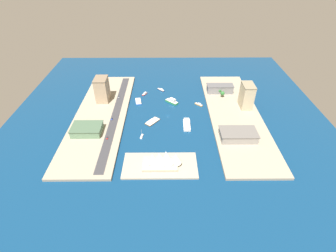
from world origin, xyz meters
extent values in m
plane|color=navy|center=(0.00, 0.00, 0.00)|extent=(440.00, 440.00, 0.00)
cube|color=#9E937F|center=(-93.35, 0.00, 1.55)|extent=(70.00, 240.00, 3.09)
cube|color=#9E937F|center=(93.35, 0.00, 1.55)|extent=(70.00, 240.00, 3.09)
cube|color=#A89E89|center=(9.00, 98.56, 1.00)|extent=(80.39, 39.21, 2.00)
cube|color=#38383D|center=(72.52, 0.00, 3.17)|extent=(10.77, 228.00, 0.15)
cube|color=#1E284C|center=(10.96, -75.45, 0.67)|extent=(12.26, 12.69, 1.34)
cone|color=#1E284C|center=(16.08, -80.87, 0.67)|extent=(1.71, 1.71, 1.21)
cube|color=white|center=(9.45, -73.85, 2.30)|extent=(5.79, 5.92, 1.92)
cube|color=beige|center=(10.96, -75.45, 1.39)|extent=(11.77, 12.19, 0.10)
cube|color=#2D8C4C|center=(-6.06, -35.97, 1.35)|extent=(20.15, 19.43, 2.71)
cone|color=#2D8C4C|center=(2.14, -43.58, 1.35)|extent=(3.44, 3.44, 2.44)
cube|color=white|center=(-7.28, -34.84, 5.09)|extent=(10.30, 10.07, 4.77)
cube|color=beige|center=(-6.06, -35.97, 2.76)|extent=(19.35, 18.65, 0.10)
cube|color=brown|center=(20.76, 15.00, 0.70)|extent=(20.88, 22.60, 1.40)
cone|color=brown|center=(13.84, 6.45, 0.70)|extent=(1.77, 1.77, 1.26)
cube|color=white|center=(22.66, 17.34, 2.43)|extent=(12.15, 12.92, 2.06)
cube|color=beige|center=(20.76, 15.00, 1.45)|extent=(20.05, 21.70, 0.10)
cube|color=orange|center=(-46.32, -29.01, 0.65)|extent=(11.73, 11.17, 1.30)
cone|color=orange|center=(-41.41, -33.50, 0.65)|extent=(1.66, 1.66, 1.17)
cube|color=white|center=(-47.08, -28.31, 2.14)|extent=(5.39, 5.24, 1.68)
cube|color=beige|center=(-46.32, -29.01, 1.35)|extent=(11.26, 10.73, 0.10)
cube|color=white|center=(32.89, 47.19, 0.54)|extent=(3.98, 9.69, 1.07)
cone|color=white|center=(32.13, 42.25, 0.54)|extent=(1.10, 1.10, 0.96)
cube|color=white|center=(33.10, 48.52, 1.47)|extent=(2.37, 5.31, 0.80)
cube|color=beige|center=(32.89, 47.19, 1.12)|extent=(3.82, 9.30, 0.10)
cylinder|color=silver|center=(32.82, 46.72, 6.26)|extent=(0.24, 0.24, 10.38)
cube|color=blue|center=(44.70, -38.49, 0.80)|extent=(11.70, 20.64, 1.60)
cone|color=blue|center=(46.59, -48.47, 0.80)|extent=(1.68, 1.68, 1.44)
cube|color=white|center=(44.06, -35.07, 3.02)|extent=(8.01, 8.49, 2.84)
cube|color=beige|center=(44.70, -38.49, 1.65)|extent=(11.23, 19.82, 0.10)
cube|color=silver|center=(-24.98, 24.56, 1.33)|extent=(9.54, 25.52, 2.66)
cone|color=silver|center=(-24.66, 37.94, 1.33)|extent=(2.45, 2.45, 2.39)
cube|color=white|center=(-25.07, 20.95, 4.71)|extent=(7.27, 11.89, 4.10)
cube|color=beige|center=(-24.98, 24.56, 2.71)|extent=(9.16, 24.50, 0.10)
cube|color=red|center=(36.72, -61.63, 0.76)|extent=(8.34, 10.44, 1.51)
cone|color=red|center=(39.60, -57.00, 0.76)|extent=(1.88, 1.88, 1.36)
cube|color=white|center=(35.90, -62.95, 2.33)|extent=(4.65, 5.08, 1.64)
cube|color=beige|center=(36.72, -61.63, 1.56)|extent=(8.01, 10.02, 0.10)
cube|color=#C6B793|center=(-112.02, -19.15, 20.33)|extent=(15.34, 25.14, 34.48)
cube|color=gray|center=(-112.02, -19.15, 37.97)|extent=(15.96, 26.15, 0.80)
cube|color=tan|center=(96.94, -39.32, 20.57)|extent=(17.57, 24.72, 34.96)
cube|color=#7C6B55|center=(96.94, -39.32, 38.45)|extent=(18.28, 25.71, 0.80)
cube|color=slate|center=(101.31, 41.80, 7.53)|extent=(35.91, 25.97, 8.88)
cube|color=#47624A|center=(101.31, 41.80, 12.37)|extent=(37.35, 27.01, 0.80)
cube|color=gray|center=(-85.05, 54.28, 7.80)|extent=(42.96, 25.21, 9.41)
cube|color=slate|center=(-85.05, 54.28, 12.90)|extent=(44.68, 26.22, 0.80)
cube|color=gray|center=(-82.80, -62.93, 8.92)|extent=(39.73, 15.41, 11.65)
cube|color=#59595C|center=(-82.80, -62.93, 15.14)|extent=(41.31, 16.03, 0.80)
cylinder|color=black|center=(74.07, -44.83, 3.56)|extent=(0.25, 0.64, 0.64)
cylinder|color=black|center=(75.83, -44.83, 3.56)|extent=(0.25, 0.64, 0.64)
cylinder|color=black|center=(74.08, -47.85, 3.56)|extent=(0.25, 0.64, 0.64)
cylinder|color=black|center=(75.84, -47.84, 3.56)|extent=(0.25, 0.64, 0.64)
cube|color=#B7B7BC|center=(74.95, -46.34, 3.86)|extent=(1.98, 4.32, 0.79)
cube|color=#262D38|center=(74.95, -46.55, 4.48)|extent=(1.74, 2.42, 0.46)
cylinder|color=black|center=(73.58, 55.48, 3.56)|extent=(0.28, 0.65, 0.64)
cylinder|color=black|center=(75.20, 55.56, 3.56)|extent=(0.28, 0.65, 0.64)
cylinder|color=black|center=(73.75, 52.02, 3.56)|extent=(0.28, 0.65, 0.64)
cylinder|color=black|center=(75.37, 52.10, 3.56)|extent=(0.28, 0.65, 0.64)
cube|color=red|center=(74.47, 53.79, 3.86)|extent=(2.06, 5.02, 0.81)
cube|color=#262D38|center=(74.48, 53.54, 4.50)|extent=(1.74, 2.84, 0.46)
cylinder|color=black|center=(74.96, 14.23, 3.56)|extent=(0.25, 0.64, 0.64)
cylinder|color=black|center=(76.63, 14.22, 3.56)|extent=(0.25, 0.64, 0.64)
cylinder|color=black|center=(74.94, 11.06, 3.56)|extent=(0.25, 0.64, 0.64)
cylinder|color=black|center=(76.61, 11.05, 3.56)|extent=(0.25, 0.64, 0.64)
cube|color=blue|center=(75.79, 12.64, 3.88)|extent=(1.90, 4.54, 0.84)
cube|color=#262D38|center=(75.79, 12.41, 4.53)|extent=(1.67, 2.55, 0.46)
cylinder|color=black|center=(65.91, 12.64, 5.84)|extent=(0.18, 0.18, 5.50)
cube|color=black|center=(65.91, 12.64, 9.09)|extent=(0.36, 0.36, 1.00)
sphere|color=red|center=(65.91, 12.64, 9.44)|extent=(0.24, 0.24, 0.24)
sphere|color=yellow|center=(65.91, 12.64, 9.09)|extent=(0.24, 0.24, 0.24)
sphere|color=green|center=(65.91, 12.64, 8.74)|extent=(0.24, 0.24, 0.24)
cube|color=#BCAD93|center=(9.00, 98.56, 3.50)|extent=(37.50, 22.29, 3.00)
cone|color=white|center=(-8.58, 98.56, 11.75)|extent=(11.87, 9.72, 14.96)
cone|color=white|center=(1.43, 98.56, 13.37)|extent=(15.45, 13.01, 18.55)
cone|color=white|center=(9.00, 98.56, 12.13)|extent=(15.50, 13.30, 16.29)
cone|color=white|center=(16.26, 98.56, 11.47)|extent=(11.06, 9.35, 14.11)
cone|color=white|center=(23.65, 98.56, 9.31)|extent=(11.81, 10.32, 10.47)
cylinder|color=brown|center=(-81.67, -56.77, 5.11)|extent=(0.50, 0.50, 4.05)
sphere|color=#2D7233|center=(-81.67, -56.77, 9.27)|extent=(5.32, 5.32, 5.32)
cylinder|color=brown|center=(-84.09, -46.81, 5.12)|extent=(0.50, 0.50, 4.05)
sphere|color=#2D7233|center=(-84.09, -46.81, 9.70)|extent=(6.38, 6.38, 6.38)
camera|label=1|loc=(1.67, 296.50, 198.23)|focal=27.19mm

